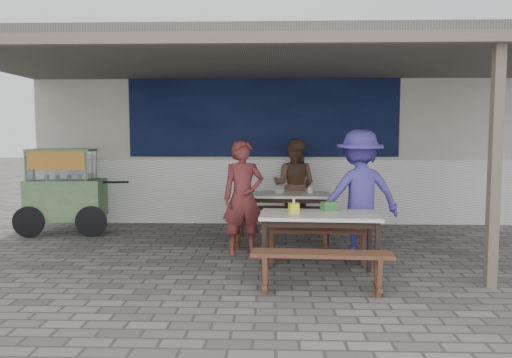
{
  "coord_description": "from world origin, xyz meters",
  "views": [
    {
      "loc": [
        -0.03,
        -6.3,
        1.65
      ],
      "look_at": [
        -0.27,
        0.9,
        1.02
      ],
      "focal_mm": 35.0,
      "sensor_mm": 36.0,
      "label": 1
    }
  ],
  "objects_px": {
    "table_right": "(319,220)",
    "patron_right_table": "(360,195)",
    "bench_left_street": "(281,226)",
    "patron_street_side": "(243,198)",
    "tissue_box": "(294,208)",
    "patron_wall_side": "(294,185)",
    "condiment_jar": "(310,190)",
    "bench_left_wall": "(284,213)",
    "table_left": "(283,198)",
    "donation_box": "(329,206)",
    "vendor_cart": "(65,188)",
    "bench_right_street": "(321,263)",
    "bench_right_wall": "(317,237)",
    "condiment_bowl": "(280,191)"
  },
  "relations": [
    {
      "from": "table_right",
      "to": "patron_right_table",
      "type": "bearing_deg",
      "value": 58.76
    },
    {
      "from": "bench_left_street",
      "to": "patron_street_side",
      "type": "xyz_separation_m",
      "value": [
        -0.53,
        -0.29,
        0.45
      ]
    },
    {
      "from": "patron_right_table",
      "to": "tissue_box",
      "type": "distance_m",
      "value": 1.23
    },
    {
      "from": "patron_wall_side",
      "to": "condiment_jar",
      "type": "xyz_separation_m",
      "value": [
        0.22,
        -0.69,
        -0.0
      ]
    },
    {
      "from": "bench_left_wall",
      "to": "patron_street_side",
      "type": "distance_m",
      "value": 1.67
    },
    {
      "from": "table_left",
      "to": "donation_box",
      "type": "distance_m",
      "value": 1.86
    },
    {
      "from": "table_left",
      "to": "condiment_jar",
      "type": "xyz_separation_m",
      "value": [
        0.43,
        0.13,
        0.12
      ]
    },
    {
      "from": "bench_left_street",
      "to": "table_right",
      "type": "bearing_deg",
      "value": -69.86
    },
    {
      "from": "patron_wall_side",
      "to": "vendor_cart",
      "type": "bearing_deg",
      "value": 23.76
    },
    {
      "from": "vendor_cart",
      "to": "patron_wall_side",
      "type": "bearing_deg",
      "value": 0.31
    },
    {
      "from": "bench_left_street",
      "to": "table_right",
      "type": "height_order",
      "value": "table_right"
    },
    {
      "from": "table_left",
      "to": "bench_right_street",
      "type": "relative_size",
      "value": 1.02
    },
    {
      "from": "bench_left_street",
      "to": "bench_right_wall",
      "type": "xyz_separation_m",
      "value": [
        0.45,
        -0.74,
        -0.0
      ]
    },
    {
      "from": "bench_right_wall",
      "to": "condiment_jar",
      "type": "distance_m",
      "value": 1.54
    },
    {
      "from": "vendor_cart",
      "to": "patron_wall_side",
      "type": "xyz_separation_m",
      "value": [
        3.85,
        0.32,
        0.02
      ]
    },
    {
      "from": "tissue_box",
      "to": "condiment_jar",
      "type": "distance_m",
      "value": 2.08
    },
    {
      "from": "bench_left_street",
      "to": "condiment_bowl",
      "type": "distance_m",
      "value": 0.79
    },
    {
      "from": "bench_right_wall",
      "to": "vendor_cart",
      "type": "bearing_deg",
      "value": 158.66
    },
    {
      "from": "table_right",
      "to": "vendor_cart",
      "type": "bearing_deg",
      "value": 151.38
    },
    {
      "from": "table_left",
      "to": "bench_right_wall",
      "type": "height_order",
      "value": "table_left"
    },
    {
      "from": "bench_left_street",
      "to": "patron_wall_side",
      "type": "bearing_deg",
      "value": 83.47
    },
    {
      "from": "patron_right_table",
      "to": "table_left",
      "type": "bearing_deg",
      "value": -58.91
    },
    {
      "from": "table_right",
      "to": "tissue_box",
      "type": "bearing_deg",
      "value": 170.71
    },
    {
      "from": "vendor_cart",
      "to": "condiment_bowl",
      "type": "bearing_deg",
      "value": -11.43
    },
    {
      "from": "patron_wall_side",
      "to": "condiment_bowl",
      "type": "xyz_separation_m",
      "value": [
        -0.26,
        -0.76,
        -0.02
      ]
    },
    {
      "from": "tissue_box",
      "to": "table_right",
      "type": "bearing_deg",
      "value": -12.39
    },
    {
      "from": "table_left",
      "to": "patron_wall_side",
      "type": "xyz_separation_m",
      "value": [
        0.21,
        0.82,
        0.12
      ]
    },
    {
      "from": "table_right",
      "to": "bench_right_street",
      "type": "bearing_deg",
      "value": -90.0
    },
    {
      "from": "table_right",
      "to": "vendor_cart",
      "type": "relative_size",
      "value": 0.79
    },
    {
      "from": "patron_right_table",
      "to": "donation_box",
      "type": "bearing_deg",
      "value": 44.05
    },
    {
      "from": "donation_box",
      "to": "vendor_cart",
      "type": "bearing_deg",
      "value": 151.27
    },
    {
      "from": "condiment_bowl",
      "to": "bench_left_wall",
      "type": "bearing_deg",
      "value": 81.12
    },
    {
      "from": "table_left",
      "to": "bench_right_wall",
      "type": "bearing_deg",
      "value": -69.47
    },
    {
      "from": "bench_left_wall",
      "to": "vendor_cart",
      "type": "relative_size",
      "value": 0.89
    },
    {
      "from": "bench_left_street",
      "to": "bench_left_wall",
      "type": "height_order",
      "value": "same"
    },
    {
      "from": "bench_left_street",
      "to": "bench_right_street",
      "type": "xyz_separation_m",
      "value": [
        0.38,
        -2.03,
        -0.0
      ]
    },
    {
      "from": "patron_street_side",
      "to": "patron_wall_side",
      "type": "relative_size",
      "value": 1.0
    },
    {
      "from": "condiment_bowl",
      "to": "tissue_box",
      "type": "bearing_deg",
      "value": -86.03
    },
    {
      "from": "bench_right_wall",
      "to": "tissue_box",
      "type": "relative_size",
      "value": 13.09
    },
    {
      "from": "bench_left_street",
      "to": "bench_right_wall",
      "type": "distance_m",
      "value": 0.87
    },
    {
      "from": "bench_left_street",
      "to": "patron_wall_side",
      "type": "distance_m",
      "value": 1.51
    },
    {
      "from": "bench_left_wall",
      "to": "vendor_cart",
      "type": "xyz_separation_m",
      "value": [
        -3.67,
        -0.11,
        0.43
      ]
    },
    {
      "from": "patron_right_table",
      "to": "donation_box",
      "type": "xyz_separation_m",
      "value": [
        -0.48,
        -0.69,
        -0.06
      ]
    },
    {
      "from": "table_left",
      "to": "table_right",
      "type": "relative_size",
      "value": 1.08
    },
    {
      "from": "bench_left_wall",
      "to": "patron_right_table",
      "type": "distance_m",
      "value": 2.02
    },
    {
      "from": "patron_right_table",
      "to": "tissue_box",
      "type": "relative_size",
      "value": 15.36
    },
    {
      "from": "table_left",
      "to": "condiment_jar",
      "type": "distance_m",
      "value": 0.47
    },
    {
      "from": "bench_right_street",
      "to": "patron_wall_side",
      "type": "xyz_separation_m",
      "value": [
        -0.13,
        3.45,
        0.46
      ]
    },
    {
      "from": "condiment_jar",
      "to": "patron_wall_side",
      "type": "bearing_deg",
      "value": 107.64
    },
    {
      "from": "tissue_box",
      "to": "condiment_jar",
      "type": "relative_size",
      "value": 1.33
    }
  ]
}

